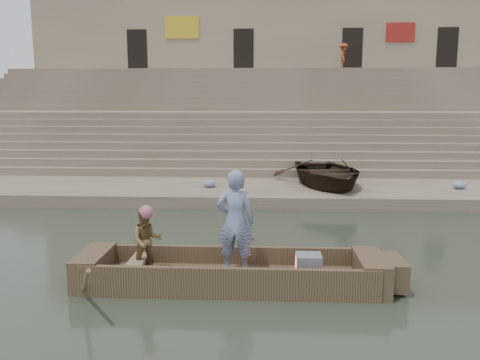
# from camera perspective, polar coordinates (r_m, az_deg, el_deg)

# --- Properties ---
(ground) EXTENTS (120.00, 120.00, 0.00)m
(ground) POSITION_cam_1_polar(r_m,az_deg,el_deg) (9.42, 6.29, -11.84)
(ground) COLOR #283225
(ground) RESTS_ON ground
(lower_landing) EXTENTS (32.00, 4.00, 0.40)m
(lower_landing) POSITION_cam_1_polar(r_m,az_deg,el_deg) (17.07, 4.76, -1.44)
(lower_landing) COLOR gray
(lower_landing) RESTS_ON ground
(mid_landing) EXTENTS (32.00, 3.00, 2.80)m
(mid_landing) POSITION_cam_1_polar(r_m,az_deg,el_deg) (24.35, 4.24, 4.66)
(mid_landing) COLOR gray
(mid_landing) RESTS_ON ground
(upper_landing) EXTENTS (32.00, 3.00, 5.20)m
(upper_landing) POSITION_cam_1_polar(r_m,az_deg,el_deg) (31.28, 3.98, 7.90)
(upper_landing) COLOR gray
(upper_landing) RESTS_ON ground
(ghat_steps) EXTENTS (32.00, 11.00, 5.20)m
(ghat_steps) POSITION_cam_1_polar(r_m,az_deg,el_deg) (26.01, 4.17, 5.84)
(ghat_steps) COLOR gray
(ghat_steps) RESTS_ON ground
(building_wall) EXTENTS (32.00, 5.07, 11.20)m
(building_wall) POSITION_cam_1_polar(r_m,az_deg,el_deg) (35.33, 3.92, 12.94)
(building_wall) COLOR tan
(building_wall) RESTS_ON ground
(main_rowboat) EXTENTS (5.00, 1.30, 0.22)m
(main_rowboat) POSITION_cam_1_polar(r_m,az_deg,el_deg) (9.21, -1.13, -11.55)
(main_rowboat) COLOR brown
(main_rowboat) RESTS_ON ground
(rowboat_trim) EXTENTS (6.04, 2.63, 1.86)m
(rowboat_trim) POSITION_cam_1_polar(r_m,az_deg,el_deg) (9.12, 0.21, -10.44)
(rowboat_trim) COLOR brown
(rowboat_trim) RESTS_ON ground
(standing_man) EXTENTS (0.74, 0.52, 1.93)m
(standing_man) POSITION_cam_1_polar(r_m,az_deg,el_deg) (8.97, -0.55, -4.90)
(standing_man) COLOR navy
(standing_man) RESTS_ON main_rowboat
(rowing_man) EXTENTS (0.70, 0.62, 1.19)m
(rowing_man) POSITION_cam_1_polar(r_m,az_deg,el_deg) (9.28, -10.79, -6.95)
(rowing_man) COLOR #2B8335
(rowing_man) RESTS_ON main_rowboat
(television) EXTENTS (0.46, 0.42, 0.40)m
(television) POSITION_cam_1_polar(r_m,az_deg,el_deg) (9.11, 7.90, -9.78)
(television) COLOR slate
(television) RESTS_ON main_rowboat
(beached_rowboat) EXTENTS (3.91, 4.96, 0.93)m
(beached_rowboat) POSITION_cam_1_polar(r_m,az_deg,el_deg) (17.46, 9.96, 0.90)
(beached_rowboat) COLOR #2D2116
(beached_rowboat) RESTS_ON lower_landing
(pedestrian) EXTENTS (0.77, 1.14, 1.62)m
(pedestrian) POSITION_cam_1_polar(r_m,az_deg,el_deg) (31.91, 11.97, 13.89)
(pedestrian) COLOR #973B19
(pedestrian) RESTS_ON upper_landing
(cloth_bundles) EXTENTS (12.87, 1.91, 0.26)m
(cloth_bundles) POSITION_cam_1_polar(r_m,az_deg,el_deg) (17.63, 21.74, -0.64)
(cloth_bundles) COLOR #3F5999
(cloth_bundles) RESTS_ON lower_landing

